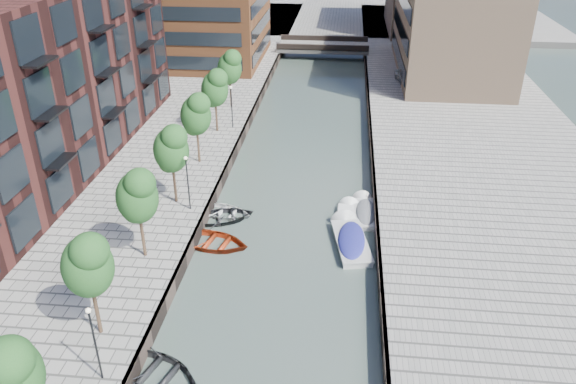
% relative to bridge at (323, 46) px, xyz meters
% --- Properties ---
extents(water, '(300.00, 300.00, 0.00)m').
position_rel_bridge_xyz_m(water, '(0.00, -32.00, -1.39)').
color(water, '#38473F').
rests_on(water, ground).
extents(quay_right, '(20.00, 140.00, 1.00)m').
position_rel_bridge_xyz_m(quay_right, '(16.00, -32.00, -0.89)').
color(quay_right, gray).
rests_on(quay_right, ground).
extents(quay_wall_left, '(0.25, 140.00, 1.00)m').
position_rel_bridge_xyz_m(quay_wall_left, '(-6.10, -32.00, -0.89)').
color(quay_wall_left, '#332823').
rests_on(quay_wall_left, ground).
extents(quay_wall_right, '(0.25, 140.00, 1.00)m').
position_rel_bridge_xyz_m(quay_wall_right, '(6.10, -32.00, -0.89)').
color(quay_wall_right, '#332823').
rests_on(quay_wall_right, ground).
extents(far_closure, '(80.00, 40.00, 1.00)m').
position_rel_bridge_xyz_m(far_closure, '(0.00, 28.00, -0.89)').
color(far_closure, gray).
rests_on(far_closure, ground).
extents(apartment_block, '(8.00, 38.00, 14.00)m').
position_rel_bridge_xyz_m(apartment_block, '(-20.00, -42.00, 6.61)').
color(apartment_block, black).
rests_on(apartment_block, quay_left).
extents(tan_block_near, '(12.00, 25.00, 14.00)m').
position_rel_bridge_xyz_m(tan_block_near, '(16.00, -10.00, 6.61)').
color(tan_block_near, '#A38063').
rests_on(tan_block_near, quay_right).
extents(bridge, '(13.00, 6.00, 1.30)m').
position_rel_bridge_xyz_m(bridge, '(0.00, 0.00, 0.00)').
color(bridge, gray).
rests_on(bridge, ground).
extents(tree_0, '(2.50, 2.50, 5.95)m').
position_rel_bridge_xyz_m(tree_0, '(-8.50, -68.00, 3.92)').
color(tree_0, '#382619').
rests_on(tree_0, quay_left).
extents(tree_1, '(2.50, 2.50, 5.95)m').
position_rel_bridge_xyz_m(tree_1, '(-8.50, -61.00, 3.92)').
color(tree_1, '#382619').
rests_on(tree_1, quay_left).
extents(tree_2, '(2.50, 2.50, 5.95)m').
position_rel_bridge_xyz_m(tree_2, '(-8.50, -54.00, 3.92)').
color(tree_2, '#382619').
rests_on(tree_2, quay_left).
extents(tree_3, '(2.50, 2.50, 5.95)m').
position_rel_bridge_xyz_m(tree_3, '(-8.50, -47.00, 3.92)').
color(tree_3, '#382619').
rests_on(tree_3, quay_left).
extents(tree_4, '(2.50, 2.50, 5.95)m').
position_rel_bridge_xyz_m(tree_4, '(-8.50, -40.00, 3.92)').
color(tree_4, '#382619').
rests_on(tree_4, quay_left).
extents(tree_5, '(2.50, 2.50, 5.95)m').
position_rel_bridge_xyz_m(tree_5, '(-8.50, -33.00, 3.92)').
color(tree_5, '#382619').
rests_on(tree_5, quay_left).
extents(tree_6, '(2.50, 2.50, 5.95)m').
position_rel_bridge_xyz_m(tree_6, '(-8.50, -26.00, 3.92)').
color(tree_6, '#382619').
rests_on(tree_6, quay_left).
extents(lamp_0, '(0.24, 0.24, 4.12)m').
position_rel_bridge_xyz_m(lamp_0, '(-7.20, -64.00, 2.12)').
color(lamp_0, black).
rests_on(lamp_0, quay_left).
extents(lamp_1, '(0.24, 0.24, 4.12)m').
position_rel_bridge_xyz_m(lamp_1, '(-7.20, -48.00, 2.12)').
color(lamp_1, black).
rests_on(lamp_1, quay_left).
extents(lamp_2, '(0.24, 0.24, 4.12)m').
position_rel_bridge_xyz_m(lamp_2, '(-7.20, -32.00, 2.12)').
color(lamp_2, black).
rests_on(lamp_2, quay_left).
extents(sloop_1, '(5.84, 4.92, 1.03)m').
position_rel_bridge_xyz_m(sloop_1, '(-5.23, -62.74, -1.39)').
color(sloop_1, black).
rests_on(sloop_1, ground).
extents(sloop_2, '(5.75, 4.64, 1.06)m').
position_rel_bridge_xyz_m(sloop_2, '(-4.93, -51.02, -1.39)').
color(sloop_2, '#972C10').
rests_on(sloop_2, ground).
extents(sloop_3, '(4.94, 4.04, 0.89)m').
position_rel_bridge_xyz_m(sloop_3, '(-5.03, -46.87, -1.39)').
color(sloop_3, silver).
rests_on(sloop_3, ground).
extents(sloop_4, '(5.58, 4.84, 0.97)m').
position_rel_bridge_xyz_m(sloop_4, '(-4.97, -47.65, -1.39)').
color(sloop_4, black).
rests_on(sloop_4, ground).
extents(motorboat_2, '(1.68, 4.58, 1.52)m').
position_rel_bridge_xyz_m(motorboat_2, '(4.13, -46.50, -1.30)').
color(motorboat_2, white).
rests_on(motorboat_2, ground).
extents(motorboat_3, '(2.97, 6.01, 1.92)m').
position_rel_bridge_xyz_m(motorboat_3, '(4.25, -49.61, -1.16)').
color(motorboat_3, '#BCBDBB').
rests_on(motorboat_3, ground).
extents(motorboat_4, '(2.06, 4.76, 1.54)m').
position_rel_bridge_xyz_m(motorboat_4, '(5.35, -45.63, -1.20)').
color(motorboat_4, beige).
rests_on(motorboat_4, ground).
extents(car, '(2.45, 4.46, 1.44)m').
position_rel_bridge_xyz_m(car, '(10.50, -15.12, 0.33)').
color(car, '#9B9FA0').
rests_on(car, quay_right).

